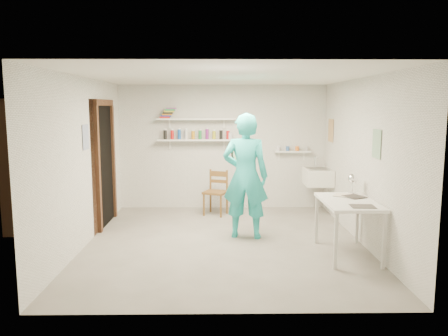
{
  "coord_description": "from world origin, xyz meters",
  "views": [
    {
      "loc": [
        -0.09,
        -6.22,
        1.98
      ],
      "look_at": [
        0.0,
        0.4,
        1.05
      ],
      "focal_mm": 35.0,
      "sensor_mm": 36.0,
      "label": 1
    }
  ],
  "objects_px": {
    "wall_clock": "(242,154)",
    "desk_lamp": "(353,179)",
    "man": "(245,176)",
    "work_table": "(347,228)",
    "belfast_sink": "(318,177)",
    "wooden_chair": "(216,192)"
  },
  "relations": [
    {
      "from": "work_table",
      "to": "man",
      "type": "bearing_deg",
      "value": 147.63
    },
    {
      "from": "belfast_sink",
      "to": "wooden_chair",
      "type": "relative_size",
      "value": 0.71
    },
    {
      "from": "man",
      "to": "work_table",
      "type": "height_order",
      "value": "man"
    },
    {
      "from": "man",
      "to": "desk_lamp",
      "type": "xyz_separation_m",
      "value": [
        1.51,
        -0.39,
        0.02
      ]
    },
    {
      "from": "belfast_sink",
      "to": "wall_clock",
      "type": "relative_size",
      "value": 1.76
    },
    {
      "from": "wooden_chair",
      "to": "wall_clock",
      "type": "bearing_deg",
      "value": -48.51
    },
    {
      "from": "man",
      "to": "desk_lamp",
      "type": "bearing_deg",
      "value": 175.4
    },
    {
      "from": "belfast_sink",
      "to": "wall_clock",
      "type": "bearing_deg",
      "value": -140.04
    },
    {
      "from": "man",
      "to": "wooden_chair",
      "type": "height_order",
      "value": "man"
    },
    {
      "from": "man",
      "to": "belfast_sink",
      "type": "bearing_deg",
      "value": -124.85
    },
    {
      "from": "wall_clock",
      "to": "work_table",
      "type": "relative_size",
      "value": 0.3
    },
    {
      "from": "wall_clock",
      "to": "desk_lamp",
      "type": "distance_m",
      "value": 1.68
    },
    {
      "from": "man",
      "to": "desk_lamp",
      "type": "distance_m",
      "value": 1.55
    },
    {
      "from": "wall_clock",
      "to": "wooden_chair",
      "type": "xyz_separation_m",
      "value": [
        -0.42,
        1.19,
        -0.84
      ]
    },
    {
      "from": "belfast_sink",
      "to": "man",
      "type": "height_order",
      "value": "man"
    },
    {
      "from": "man",
      "to": "desk_lamp",
      "type": "relative_size",
      "value": 13.46
    },
    {
      "from": "wall_clock",
      "to": "work_table",
      "type": "height_order",
      "value": "wall_clock"
    },
    {
      "from": "man",
      "to": "wooden_chair",
      "type": "xyz_separation_m",
      "value": [
        -0.46,
        1.41,
        -0.52
      ]
    },
    {
      "from": "wooden_chair",
      "to": "desk_lamp",
      "type": "xyz_separation_m",
      "value": [
        1.96,
        -1.79,
        0.55
      ]
    },
    {
      "from": "desk_lamp",
      "to": "work_table",
      "type": "bearing_deg",
      "value": -112.42
    },
    {
      "from": "man",
      "to": "wooden_chair",
      "type": "distance_m",
      "value": 1.57
    },
    {
      "from": "work_table",
      "to": "belfast_sink",
      "type": "bearing_deg",
      "value": 87.24
    }
  ]
}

